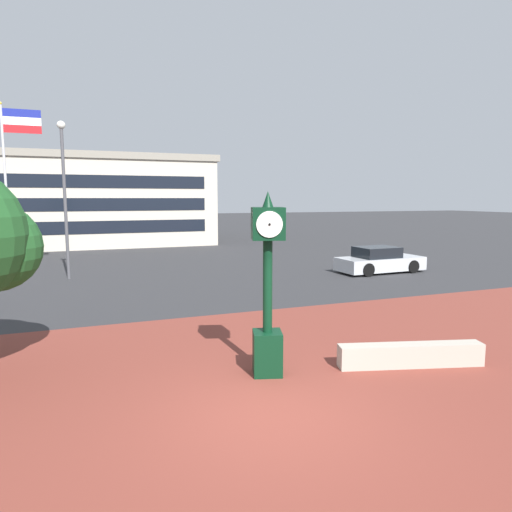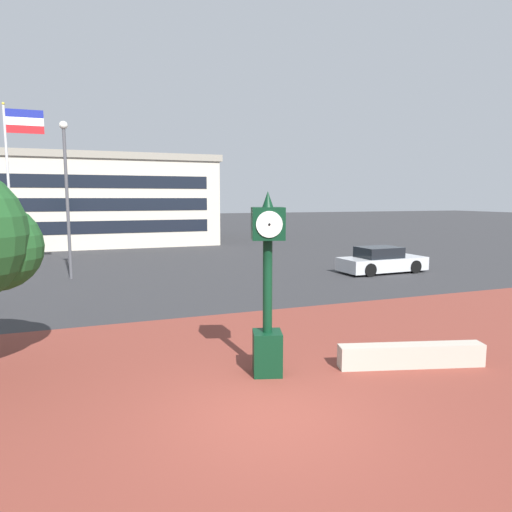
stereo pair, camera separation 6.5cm
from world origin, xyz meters
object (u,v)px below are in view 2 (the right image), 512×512
Objects in this scene: street_clock at (268,289)px; car_street_near at (381,261)px; civic_building at (77,200)px; flagpole_primary at (13,170)px; street_lamp_post at (66,185)px.

street_clock is 0.86× the size of car_street_near.
car_street_near is 0.21× the size of civic_building.
flagpole_primary is at bearing -99.33° from civic_building.
street_lamp_post reaches higher than civic_building.
street_lamp_post is (-0.12, -18.68, 0.79)m from civic_building.
street_lamp_post reaches higher than car_street_near.
civic_building is at bearing -149.70° from car_street_near.
flagpole_primary is 0.39× the size of civic_building.
street_lamp_post reaches higher than street_clock.
street_clock is 18.27m from flagpole_primary.
flagpole_primary is at bearing -113.38° from car_street_near.
civic_building is 18.70m from street_lamp_post.
flagpole_primary reaches higher than street_lamp_post.
street_lamp_post is (-4.19, 13.74, 2.46)m from street_clock.
civic_building is at bearing 113.77° from street_clock.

